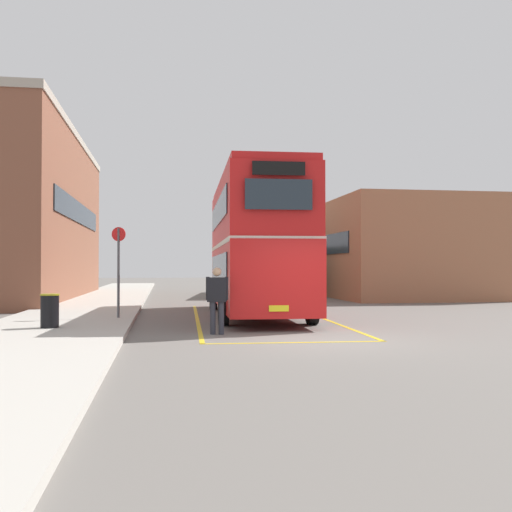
# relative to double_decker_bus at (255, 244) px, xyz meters

# --- Properties ---
(ground_plane) EXTENTS (135.60, 135.60, 0.00)m
(ground_plane) POSITION_rel_double_decker_bus_xyz_m (0.45, 7.08, -2.51)
(ground_plane) COLOR #66605B
(sidewalk_left) EXTENTS (4.00, 57.60, 0.14)m
(sidewalk_left) POSITION_rel_double_decker_bus_xyz_m (-6.05, 9.48, -2.44)
(sidewalk_left) COLOR #B2ADA3
(sidewalk_left) RESTS_ON ground
(brick_building_left) EXTENTS (5.61, 19.94, 8.71)m
(brick_building_left) POSITION_rel_double_decker_bus_xyz_m (-10.39, 12.38, 1.85)
(brick_building_left) COLOR brown
(brick_building_left) RESTS_ON ground
(depot_building_right) EXTENTS (8.45, 14.80, 5.38)m
(depot_building_right) POSITION_rel_double_decker_bus_xyz_m (10.14, 13.60, 0.18)
(depot_building_right) COLOR #9E6647
(depot_building_right) RESTS_ON ground
(double_decker_bus) EXTENTS (3.18, 10.82, 4.75)m
(double_decker_bus) POSITION_rel_double_decker_bus_xyz_m (0.00, 0.00, 0.00)
(double_decker_bus) COLOR black
(double_decker_bus) RESTS_ON ground
(single_deck_bus) EXTENTS (3.81, 9.89, 3.02)m
(single_deck_bus) POSITION_rel_double_decker_bus_xyz_m (2.74, 15.49, -0.87)
(single_deck_bus) COLOR black
(single_deck_bus) RESTS_ON ground
(pedestrian_boarding) EXTENTS (0.56, 0.32, 1.69)m
(pedestrian_boarding) POSITION_rel_double_decker_bus_xyz_m (-1.82, -5.49, -1.53)
(pedestrian_boarding) COLOR #2D2D38
(pedestrian_boarding) RESTS_ON ground
(litter_bin) EXTENTS (0.48, 0.48, 0.87)m
(litter_bin) POSITION_rel_double_decker_bus_xyz_m (-6.06, -4.55, -1.94)
(litter_bin) COLOR black
(litter_bin) RESTS_ON sidewalk_left
(bus_stop_sign) EXTENTS (0.43, 0.14, 2.80)m
(bus_stop_sign) POSITION_rel_double_decker_bus_xyz_m (-4.54, -1.66, -0.70)
(bus_stop_sign) COLOR #4C4C51
(bus_stop_sign) RESTS_ON sidewalk_left
(bay_marking_yellow) EXTENTS (4.73, 12.88, 0.01)m
(bay_marking_yellow) POSITION_rel_double_decker_bus_xyz_m (-0.03, -1.98, -2.51)
(bay_marking_yellow) COLOR gold
(bay_marking_yellow) RESTS_ON ground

